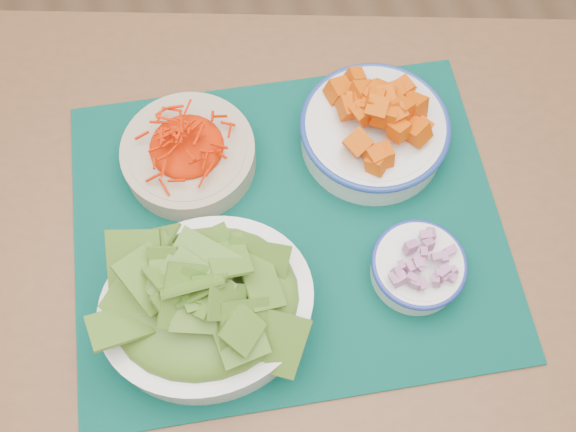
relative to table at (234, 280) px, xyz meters
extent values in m
plane|color=#906645|center=(0.31, 0.27, -0.65)|extent=(4.00, 4.00, 0.00)
cube|color=brown|center=(0.00, 0.00, 0.08)|extent=(1.36, 1.08, 0.04)
cylinder|color=brown|center=(0.61, 0.19, -0.30)|extent=(0.06, 0.06, 0.71)
cube|color=#012E28|center=(0.08, 0.02, 0.10)|extent=(0.59, 0.50, 0.00)
cylinder|color=#BEAA8D|center=(-0.02, 0.14, 0.12)|extent=(0.21, 0.21, 0.04)
ellipsoid|color=#ED2900|center=(-0.02, 0.14, 0.16)|extent=(0.16, 0.16, 0.03)
cylinder|color=white|center=(0.23, 0.12, 0.13)|extent=(0.25, 0.25, 0.05)
torus|color=#203B94|center=(0.23, 0.12, 0.15)|extent=(0.20, 0.20, 0.01)
ellipsoid|color=#E15603|center=(0.23, 0.12, 0.18)|extent=(0.17, 0.17, 0.05)
ellipsoid|color=#366318|center=(-0.04, -0.07, 0.18)|extent=(0.22, 0.19, 0.06)
cylinder|color=white|center=(0.22, -0.08, 0.12)|extent=(0.15, 0.15, 0.04)
torus|color=#213399|center=(0.22, -0.08, 0.14)|extent=(0.12, 0.12, 0.01)
ellipsoid|color=#7C1356|center=(0.22, -0.08, 0.15)|extent=(0.10, 0.10, 0.02)
camera|label=1|loc=(0.01, -0.30, 0.87)|focal=40.00mm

